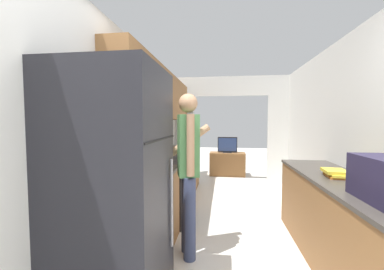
{
  "coord_description": "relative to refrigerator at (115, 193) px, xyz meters",
  "views": [
    {
      "loc": [
        -0.15,
        -1.02,
        1.45
      ],
      "look_at": [
        -0.65,
        2.69,
        1.24
      ],
      "focal_mm": 22.0,
      "sensor_mm": 36.0,
      "label": 1
    }
  ],
  "objects": [
    {
      "name": "refrigerator",
      "position": [
        0.0,
        0.0,
        0.0
      ],
      "size": [
        0.75,
        0.77,
        1.84
      ],
      "color": "black",
      "rests_on": "ground_plane"
    },
    {
      "name": "counter_left",
      "position": [
        -0.06,
        2.21,
        -0.47
      ],
      "size": [
        0.62,
        3.41,
        0.89
      ],
      "color": "brown",
      "rests_on": "ground_plane"
    },
    {
      "name": "television",
      "position": [
        0.91,
        4.67,
        -0.1
      ],
      "size": [
        0.52,
        0.16,
        0.42
      ],
      "color": "black",
      "rests_on": "tv_cabinet"
    },
    {
      "name": "book_stack",
      "position": [
        1.93,
        0.88,
        0.01
      ],
      "size": [
        0.25,
        0.29,
        0.07
      ],
      "color": "#C67028",
      "rests_on": "counter_right"
    },
    {
      "name": "tv_cabinet",
      "position": [
        0.91,
        4.72,
        -0.61
      ],
      "size": [
        0.94,
        0.42,
        0.62
      ],
      "color": "brown",
      "rests_on": "ground_plane"
    },
    {
      "name": "range_oven",
      "position": [
        -0.05,
        1.7,
        -0.47
      ],
      "size": [
        0.66,
        0.75,
        1.03
      ],
      "color": "black",
      "rests_on": "ground_plane"
    },
    {
      "name": "wall_right",
      "position": [
        2.29,
        1.07,
        0.33
      ],
      "size": [
        0.06,
        6.95,
        2.5
      ],
      "color": "silver",
      "rests_on": "ground_plane"
    },
    {
      "name": "wall_left",
      "position": [
        -0.31,
        1.52,
        0.6
      ],
      "size": [
        0.38,
        6.95,
        2.5
      ],
      "color": "silver",
      "rests_on": "ground_plane"
    },
    {
      "name": "counter_right",
      "position": [
        1.96,
        0.73,
        -0.47
      ],
      "size": [
        0.62,
        2.42,
        0.89
      ],
      "color": "brown",
      "rests_on": "ground_plane"
    },
    {
      "name": "wall_far_with_doorway",
      "position": [
        0.95,
        3.97,
        0.53
      ],
      "size": [
        3.02,
        0.06,
        2.5
      ],
      "color": "silver",
      "rests_on": "ground_plane"
    },
    {
      "name": "person",
      "position": [
        0.43,
        0.82,
        0.02
      ],
      "size": [
        0.55,
        0.45,
        1.75
      ],
      "rotation": [
        0.0,
        0.0,
        1.88
      ],
      "color": "#384266",
      "rests_on": "ground_plane"
    }
  ]
}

